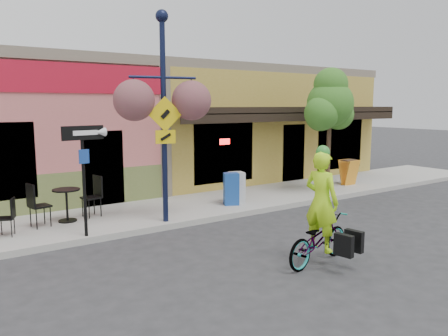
# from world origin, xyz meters

# --- Properties ---
(ground) EXTENTS (90.00, 90.00, 0.00)m
(ground) POSITION_xyz_m (0.00, 0.00, 0.00)
(ground) COLOR #2D2D30
(ground) RESTS_ON ground
(sidewalk) EXTENTS (24.00, 3.00, 0.15)m
(sidewalk) POSITION_xyz_m (0.00, 2.00, 0.07)
(sidewalk) COLOR #9E9B93
(sidewalk) RESTS_ON ground
(curb) EXTENTS (24.00, 0.12, 0.15)m
(curb) POSITION_xyz_m (0.00, 0.55, 0.07)
(curb) COLOR #A8A59E
(curb) RESTS_ON ground
(building) EXTENTS (18.20, 8.20, 4.50)m
(building) POSITION_xyz_m (0.00, 7.50, 2.25)
(building) COLOR #C46361
(building) RESTS_ON ground
(bicycle) EXTENTS (1.90, 0.95, 0.95)m
(bicycle) POSITION_xyz_m (-1.05, -3.14, 0.48)
(bicycle) COLOR maroon
(bicycle) RESTS_ON ground
(cyclist_rider) EXTENTS (0.58, 0.77, 1.93)m
(cyclist_rider) POSITION_xyz_m (-1.00, -3.14, 0.96)
(cyclist_rider) COLOR #B8FC1A
(cyclist_rider) RESTS_ON ground
(lamp_post) EXTENTS (1.73, 0.99, 5.10)m
(lamp_post) POSITION_xyz_m (-2.34, 0.78, 2.70)
(lamp_post) COLOR black
(lamp_post) RESTS_ON sidewalk
(one_way_sign) EXTENTS (0.96, 0.34, 2.44)m
(one_way_sign) POSITION_xyz_m (-4.36, 0.65, 1.37)
(one_way_sign) COLOR black
(one_way_sign) RESTS_ON sidewalk
(cafe_set_right) EXTENTS (1.94, 1.25, 1.07)m
(cafe_set_right) POSITION_xyz_m (-4.38, 2.13, 0.69)
(cafe_set_right) COLOR black
(cafe_set_right) RESTS_ON sidewalk
(newspaper_box_blue) EXTENTS (0.53, 0.51, 0.93)m
(newspaper_box_blue) POSITION_xyz_m (0.08, 1.38, 0.61)
(newspaper_box_blue) COLOR #1A479C
(newspaper_box_blue) RESTS_ON sidewalk
(newspaper_box_grey) EXTENTS (0.51, 0.48, 0.91)m
(newspaper_box_grey) POSITION_xyz_m (0.36, 1.51, 0.61)
(newspaper_box_grey) COLOR beige
(newspaper_box_grey) RESTS_ON sidewalk
(street_tree) EXTENTS (2.10, 2.10, 4.13)m
(street_tree) POSITION_xyz_m (3.80, 1.10, 2.21)
(street_tree) COLOR #3D7A26
(street_tree) RESTS_ON sidewalk
(sandwich_board) EXTENTS (0.56, 0.41, 0.92)m
(sandwich_board) POSITION_xyz_m (5.44, 1.43, 0.61)
(sandwich_board) COLOR orange
(sandwich_board) RESTS_ON sidewalk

